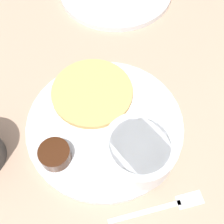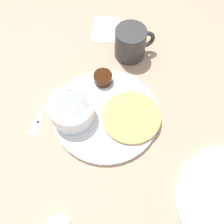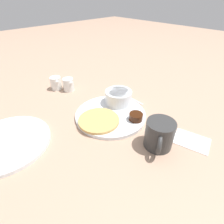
# 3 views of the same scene
# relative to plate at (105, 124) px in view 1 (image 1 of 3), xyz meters

# --- Properties ---
(ground_plane) EXTENTS (4.00, 4.00, 0.00)m
(ground_plane) POSITION_rel_plate_xyz_m (0.00, 0.00, -0.01)
(ground_plane) COLOR tan
(plate) EXTENTS (0.26, 0.26, 0.01)m
(plate) POSITION_rel_plate_xyz_m (0.00, 0.00, 0.00)
(plate) COLOR white
(plate) RESTS_ON ground_plane
(pancake_stack) EXTENTS (0.14, 0.14, 0.01)m
(pancake_stack) POSITION_rel_plate_xyz_m (0.01, -0.06, 0.01)
(pancake_stack) COLOR tan
(pancake_stack) RESTS_ON plate
(bowl) EXTENTS (0.10, 0.10, 0.05)m
(bowl) POSITION_rel_plate_xyz_m (-0.03, 0.07, 0.03)
(bowl) COLOR white
(bowl) RESTS_ON plate
(syrup_cup) EXTENTS (0.05, 0.05, 0.02)m
(syrup_cup) POSITION_rel_plate_xyz_m (0.09, 0.04, 0.02)
(syrup_cup) COLOR #38190A
(syrup_cup) RESTS_ON plate
(butter_ramekin) EXTENTS (0.04, 0.04, 0.04)m
(butter_ramekin) POSITION_rel_plate_xyz_m (-0.02, 0.10, 0.02)
(butter_ramekin) COLOR white
(butter_ramekin) RESTS_ON plate
(fork) EXTENTS (0.14, 0.02, 0.00)m
(fork) POSITION_rel_plate_xyz_m (-0.05, 0.15, -0.00)
(fork) COLOR silver
(fork) RESTS_ON ground_plane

